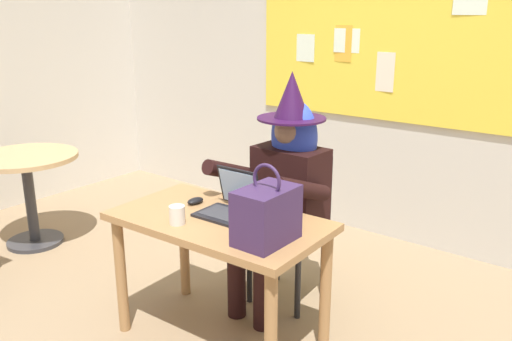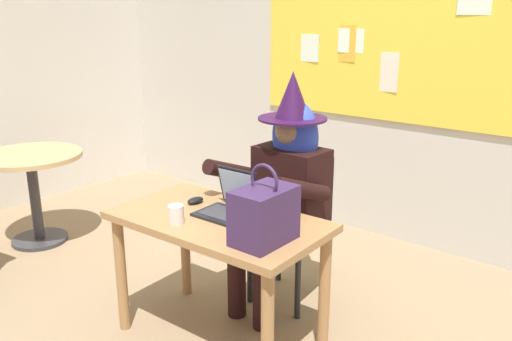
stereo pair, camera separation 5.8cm
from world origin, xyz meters
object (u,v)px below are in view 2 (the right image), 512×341
(laptop, at_px, (229,204))
(side_table_round, at_px, (32,177))
(handbag, at_px, (264,215))
(coffee_mug, at_px, (176,214))
(desk_main, at_px, (218,238))
(person_costumed, at_px, (285,180))
(computer_mouse, at_px, (195,200))
(chair_at_desk, at_px, (295,219))

(laptop, bearing_deg, side_table_round, 179.35)
(laptop, xyz_separation_m, handbag, (0.37, -0.17, 0.08))
(handbag, bearing_deg, side_table_round, 176.60)
(coffee_mug, bearing_deg, desk_main, 59.56)
(handbag, distance_m, coffee_mug, 0.50)
(desk_main, relative_size, person_costumed, 0.81)
(computer_mouse, distance_m, coffee_mug, 0.30)
(computer_mouse, bearing_deg, laptop, 7.46)
(desk_main, bearing_deg, coffee_mug, -120.44)
(laptop, xyz_separation_m, coffee_mug, (-0.11, -0.28, -0.00))
(chair_at_desk, bearing_deg, side_table_round, -78.39)
(chair_at_desk, bearing_deg, handbag, 19.69)
(laptop, height_order, computer_mouse, laptop)
(desk_main, distance_m, laptop, 0.19)
(person_costumed, distance_m, computer_mouse, 0.55)
(person_costumed, bearing_deg, coffee_mug, -8.26)
(desk_main, relative_size, chair_at_desk, 1.27)
(desk_main, height_order, handbag, handbag)
(person_costumed, bearing_deg, handbag, 30.84)
(desk_main, distance_m, person_costumed, 0.58)
(desk_main, bearing_deg, person_costumed, 87.44)
(laptop, xyz_separation_m, side_table_round, (-2.01, -0.03, -0.24))
(desk_main, distance_m, side_table_round, 2.01)
(handbag, bearing_deg, chair_at_desk, 115.02)
(chair_at_desk, xyz_separation_m, laptop, (-0.02, -0.58, 0.26))
(chair_at_desk, height_order, computer_mouse, chair_at_desk)
(person_costumed, bearing_deg, laptop, -1.00)
(person_costumed, bearing_deg, desk_main, -0.46)
(person_costumed, bearing_deg, computer_mouse, -27.60)
(laptop, distance_m, coffee_mug, 0.30)
(person_costumed, xyz_separation_m, computer_mouse, (-0.27, -0.47, -0.06))
(person_costumed, relative_size, handbag, 3.77)
(coffee_mug, bearing_deg, person_costumed, 79.64)
(computer_mouse, distance_m, handbag, 0.65)
(desk_main, height_order, computer_mouse, computer_mouse)
(desk_main, distance_m, chair_at_desk, 0.68)
(laptop, bearing_deg, coffee_mug, -113.20)
(side_table_round, bearing_deg, handbag, -3.40)
(desk_main, bearing_deg, chair_at_desk, 88.35)
(desk_main, xyz_separation_m, computer_mouse, (-0.25, 0.08, 0.13))
(handbag, xyz_separation_m, coffee_mug, (-0.48, -0.10, -0.09))
(chair_at_desk, distance_m, laptop, 0.64)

